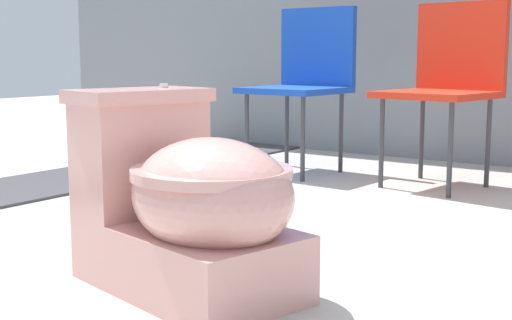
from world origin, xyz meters
The scene contains 5 objects.
ground_plane centered at (0.00, 0.00, 0.00)m, with size 14.00×14.00×0.00m, color #B7B2A8.
gravel_strip centered at (-1.23, 0.50, 0.01)m, with size 0.56×8.00×0.01m, color #423F44.
toilet centered at (0.28, -0.11, 0.22)m, with size 0.70×0.50×0.52m.
folding_chair_left centered at (-0.46, 1.68, 0.51)m, with size 0.46×0.46×0.83m.
folding_chair_middle centered at (0.28, 1.71, 0.51)m, with size 0.50×0.50×0.83m.
Camera 1 is at (1.43, -1.45, 0.60)m, focal length 50.00 mm.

